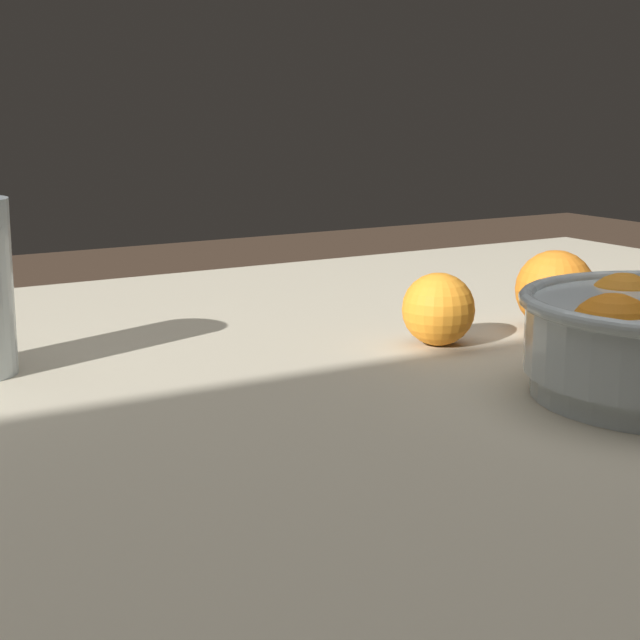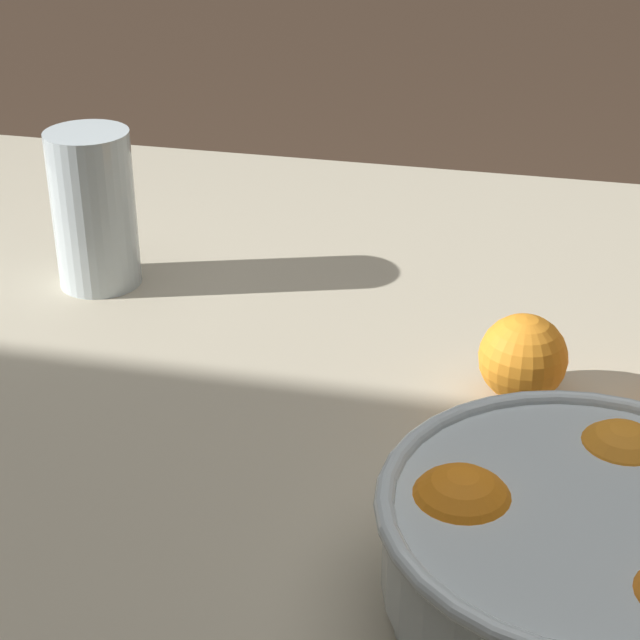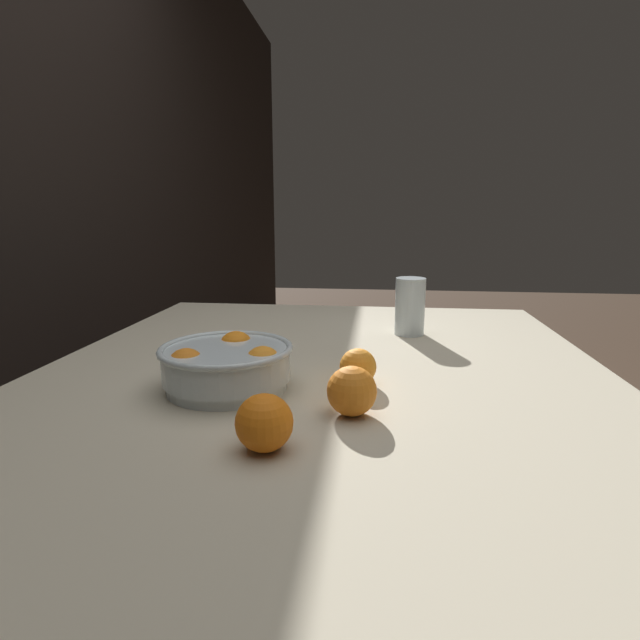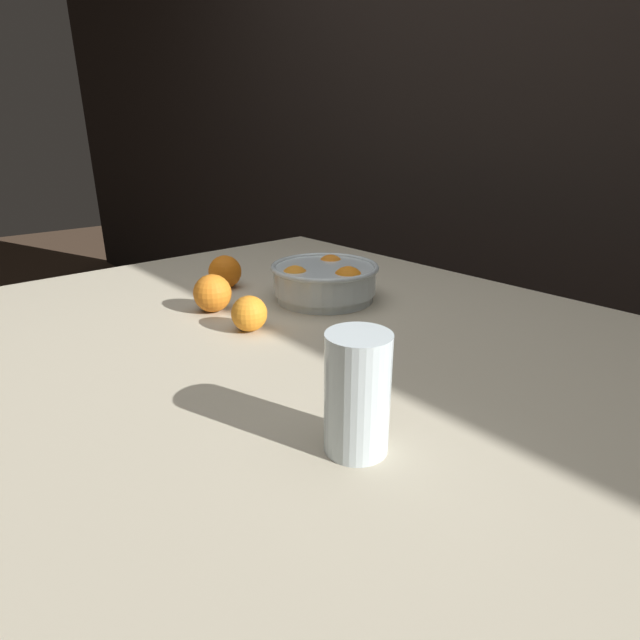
# 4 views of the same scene
# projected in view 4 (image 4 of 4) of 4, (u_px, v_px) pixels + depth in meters

# --- Properties ---
(ground_plane) EXTENTS (12.00, 12.00, 0.00)m
(ground_plane) POSITION_uv_depth(u_px,v_px,m) (305.00, 614.00, 1.25)
(ground_plane) COLOR #4C3828
(back_wall) EXTENTS (8.00, 0.05, 2.60)m
(back_wall) POSITION_uv_depth(u_px,v_px,m) (564.00, 67.00, 1.38)
(back_wall) COLOR black
(back_wall) RESTS_ON ground_plane
(dining_table) EXTENTS (1.46, 1.19, 0.77)m
(dining_table) POSITION_uv_depth(u_px,v_px,m) (301.00, 359.00, 1.00)
(dining_table) COLOR #B7AD93
(dining_table) RESTS_ON ground_plane
(fruit_bowl) EXTENTS (0.25, 0.25, 0.09)m
(fruit_bowl) POSITION_uv_depth(u_px,v_px,m) (325.00, 280.00, 1.14)
(fruit_bowl) COLOR silver
(fruit_bowl) RESTS_ON dining_table
(juice_glass) EXTENTS (0.08, 0.08, 0.15)m
(juice_glass) POSITION_uv_depth(u_px,v_px,m) (357.00, 399.00, 0.59)
(juice_glass) COLOR #F4A314
(juice_glass) RESTS_ON dining_table
(orange_loose_near_bowl) EXTENTS (0.07, 0.07, 0.07)m
(orange_loose_near_bowl) POSITION_uv_depth(u_px,v_px,m) (249.00, 314.00, 0.96)
(orange_loose_near_bowl) COLOR orange
(orange_loose_near_bowl) RESTS_ON dining_table
(orange_loose_front) EXTENTS (0.08, 0.08, 0.08)m
(orange_loose_front) POSITION_uv_depth(u_px,v_px,m) (225.00, 272.00, 1.23)
(orange_loose_front) COLOR orange
(orange_loose_front) RESTS_ON dining_table
(orange_loose_aside) EXTENTS (0.08, 0.08, 0.08)m
(orange_loose_aside) POSITION_uv_depth(u_px,v_px,m) (212.00, 293.00, 1.07)
(orange_loose_aside) COLOR orange
(orange_loose_aside) RESTS_ON dining_table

